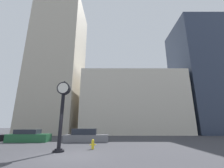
# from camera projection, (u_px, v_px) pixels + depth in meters

# --- Properties ---
(ground_plane) EXTENTS (200.00, 200.00, 0.00)m
(ground_plane) POSITION_uv_depth(u_px,v_px,m) (69.00, 156.00, 8.82)
(ground_plane) COLOR #38383D
(building_tall_tower) EXTENTS (10.35, 12.00, 31.77)m
(building_tall_tower) POSITION_uv_depth(u_px,v_px,m) (59.00, 65.00, 36.21)
(building_tall_tower) COLOR #BCB29E
(building_tall_tower) RESTS_ON ground_plane
(building_storefront_row) EXTENTS (21.18, 12.00, 12.64)m
(building_storefront_row) POSITION_uv_depth(u_px,v_px,m) (132.00, 104.00, 33.62)
(building_storefront_row) COLOR beige
(building_storefront_row) RESTS_ON ground_plane
(building_glass_modern) EXTENTS (13.51, 12.00, 26.07)m
(building_glass_modern) POSITION_uv_depth(u_px,v_px,m) (207.00, 76.00, 35.40)
(building_glass_modern) COLOR #2D384C
(building_glass_modern) RESTS_ON ground_plane
(street_clock) EXTENTS (0.94, 0.77, 5.01)m
(street_clock) POSITION_uv_depth(u_px,v_px,m) (63.00, 106.00, 10.94)
(street_clock) COLOR black
(street_clock) RESTS_ON ground_plane
(car_green) EXTENTS (4.41, 1.86, 1.31)m
(car_green) POSITION_uv_depth(u_px,v_px,m) (29.00, 136.00, 16.54)
(car_green) COLOR #236038
(car_green) RESTS_ON ground_plane
(car_grey) EXTENTS (4.84, 2.05, 1.40)m
(car_grey) POSITION_uv_depth(u_px,v_px,m) (86.00, 136.00, 16.65)
(car_grey) COLOR slate
(car_grey) RESTS_ON ground_plane
(fire_hydrant_near) EXTENTS (0.49, 0.21, 0.71)m
(fire_hydrant_near) POSITION_uv_depth(u_px,v_px,m) (93.00, 144.00, 11.44)
(fire_hydrant_near) COLOR yellow
(fire_hydrant_near) RESTS_ON ground_plane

